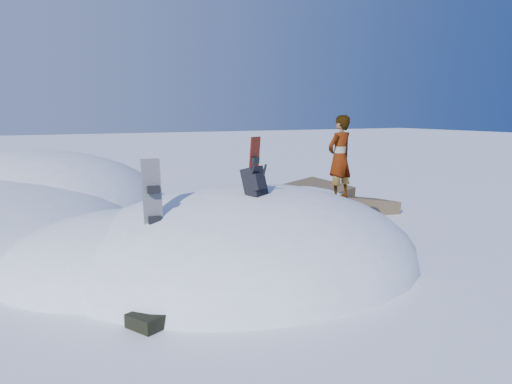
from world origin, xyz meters
name	(u,v)px	position (x,y,z in m)	size (l,w,h in m)	color
ground	(245,262)	(0.00, 0.00, 0.00)	(120.00, 120.00, 0.00)	white
snow_mound	(232,260)	(-0.17, 0.24, 0.00)	(8.00, 6.00, 3.00)	white
rock_outcrop	(318,216)	(3.72, 3.01, 0.01)	(4.68, 4.41, 1.68)	brown
snowboard_red	(254,174)	(0.57, 0.76, 1.61)	(0.34, 0.30, 1.61)	#AD1D09
snowboard_dark	(153,208)	(-1.97, -0.70, 1.37)	(0.33, 0.33, 1.61)	black
backpack	(255,182)	(-0.12, -0.65, 1.68)	(0.50, 0.56, 0.61)	black
gear_pile	(158,314)	(-2.29, -1.97, 0.12)	(0.93, 0.73, 0.24)	black
person	(340,157)	(1.99, -0.28, 1.99)	(0.61, 0.40, 1.69)	slate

